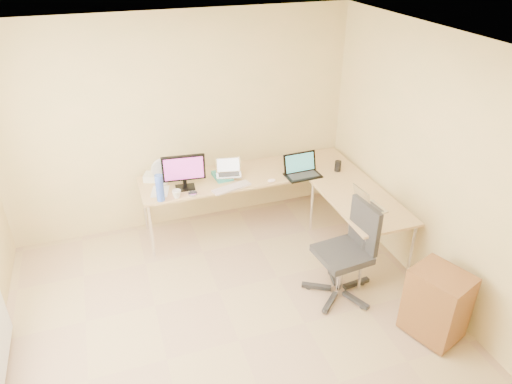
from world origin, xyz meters
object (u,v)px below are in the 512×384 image
object	(u,v)px
laptop_return	(371,200)
cabinet	(437,303)
keyboard	(232,188)
water_bottle	(160,188)
desk_main	(250,199)
desk_return	(358,227)
mug	(177,194)
desk_fan	(162,172)
laptop_center	(229,168)
office_chair	(342,254)
laptop_black	(303,166)
monitor	(184,172)

from	to	relation	value
laptop_return	cabinet	xyz separation A→B (m)	(0.08, -1.12, -0.49)
keyboard	water_bottle	xyz separation A→B (m)	(-0.81, 0.00, 0.14)
desk_main	desk_return	size ratio (longest dim) A/B	2.04
cabinet	desk_main	bearing A→B (deg)	93.53
mug	desk_fan	size ratio (longest dim) A/B	0.32
desk_fan	laptop_return	xyz separation A→B (m)	(1.99, -1.29, -0.04)
desk_main	desk_fan	world-z (taller)	desk_fan
desk_main	mug	xyz separation A→B (m)	(-0.95, -0.30, 0.41)
desk_fan	mug	bearing A→B (deg)	-78.97
laptop_return	keyboard	bearing A→B (deg)	48.33
desk_main	keyboard	world-z (taller)	keyboard
mug	laptop_return	world-z (taller)	laptop_return
desk_main	cabinet	distance (m)	2.56
laptop_center	office_chair	xyz separation A→B (m)	(0.73, -1.51, -0.37)
desk_main	mug	world-z (taller)	mug
desk_main	laptop_center	xyz separation A→B (m)	(-0.28, -0.05, 0.51)
desk_main	laptop_return	distance (m)	1.62
desk_return	mug	world-z (taller)	mug
desk_main	laptop_return	size ratio (longest dim) A/B	7.63
laptop_return	office_chair	bearing A→B (deg)	119.43
mug	water_bottle	bearing A→B (deg)	180.00
laptop_center	water_bottle	world-z (taller)	water_bottle
cabinet	laptop_center	bearing A→B (deg)	99.47
laptop_center	cabinet	bearing A→B (deg)	-48.65
water_bottle	cabinet	xyz separation A→B (m)	(2.15, -2.04, -0.52)
desk_return	water_bottle	size ratio (longest dim) A/B	4.22
desk_return	laptop_black	distance (m)	0.95
office_chair	cabinet	world-z (taller)	office_chair
desk_main	monitor	distance (m)	1.01
office_chair	cabinet	bearing A→B (deg)	-59.80
monitor	keyboard	bearing A→B (deg)	-13.34
laptop_black	laptop_return	distance (m)	1.00
keyboard	laptop_black	bearing A→B (deg)	-14.36
water_bottle	mug	bearing A→B (deg)	0.00
keyboard	desk_fan	distance (m)	0.83
laptop_center	laptop_return	distance (m)	1.69
desk_main	cabinet	xyz separation A→B (m)	(1.02, -2.34, -0.01)
monitor	mug	bearing A→B (deg)	-119.51
keyboard	cabinet	bearing A→B (deg)	-71.99
laptop_center	desk_fan	distance (m)	0.78
desk_return	monitor	size ratio (longest dim) A/B	2.67
desk_fan	laptop_black	bearing A→B (deg)	-15.41
monitor	desk_fan	size ratio (longest dim) A/B	1.58
desk_main	monitor	bearing A→B (deg)	-171.92
laptop_center	cabinet	xyz separation A→B (m)	(1.30, -2.29, -0.51)
keyboard	mug	xyz separation A→B (m)	(-0.64, 0.00, 0.04)
desk_return	laptop_black	world-z (taller)	laptop_black
laptop_return	cabinet	bearing A→B (deg)	178.81
desk_main	laptop_black	size ratio (longest dim) A/B	6.31
mug	desk_fan	bearing A→B (deg)	104.17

